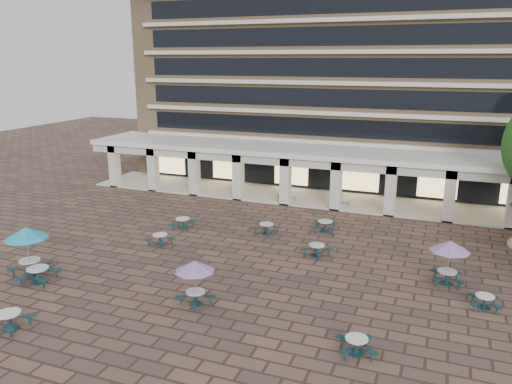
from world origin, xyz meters
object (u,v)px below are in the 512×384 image
picnic_table_0 (9,319)px  planter_left (286,197)px  picnic_table_2 (356,344)px  planter_right (339,202)px  picnic_table_3 (485,301)px

picnic_table_0 → planter_left: bearing=73.1°
picnic_table_0 → picnic_table_2: picnic_table_0 is taller
picnic_table_2 → planter_right: (-4.97, 20.25, 0.12)m
picnic_table_3 → planter_right: (-10.08, 14.15, 0.15)m
planter_left → planter_right: size_ratio=1.00×
picnic_table_3 → planter_left: bearing=132.2°
picnic_table_0 → picnic_table_2: (14.81, 3.65, -0.05)m
picnic_table_0 → picnic_table_3: bearing=21.7°
planter_right → picnic_table_0: bearing=-112.4°
picnic_table_2 → planter_left: (-9.51, 20.25, 0.03)m
picnic_table_3 → planter_left: (-14.62, 14.15, 0.06)m
picnic_table_3 → planter_left: size_ratio=1.04×
picnic_table_3 → picnic_table_2: bearing=-133.6°
picnic_table_0 → planter_right: 25.85m
picnic_table_0 → planter_left: planter_left is taller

